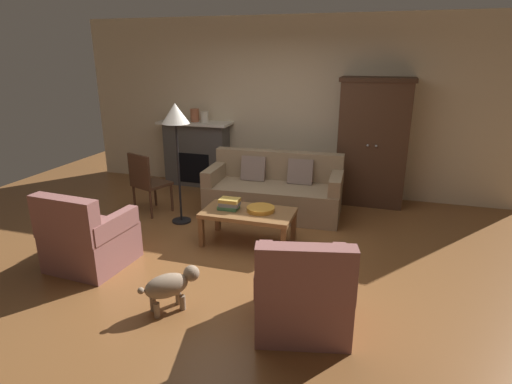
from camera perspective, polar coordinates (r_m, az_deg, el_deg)
name	(u,v)px	position (r m, az deg, el deg)	size (l,w,h in m)	color
ground_plane	(236,250)	(5.06, -2.70, -7.89)	(9.60, 9.60, 0.00)	brown
back_wall	(288,107)	(7.04, 4.32, 11.48)	(7.20, 0.10, 2.80)	beige
fireplace	(197,153)	(7.45, -8.02, 5.24)	(1.26, 0.48, 1.12)	#4C4947
armoire	(373,142)	(6.61, 15.54, 6.51)	(1.06, 0.57, 1.90)	#472D1E
couch	(274,192)	(6.10, 2.50, 0.01)	(1.95, 0.94, 0.86)	#937A5B
coffee_table	(248,215)	(5.10, -1.05, -3.16)	(1.10, 0.60, 0.42)	olive
fruit_bowl	(261,209)	(5.07, 0.64, -2.33)	(0.34, 0.34, 0.05)	orange
book_stack	(229,204)	(5.13, -3.63, -1.61)	(0.26, 0.19, 0.13)	#427A4C
mantel_vase_bronze	(175,115)	(7.49, -10.98, 10.22)	(0.12, 0.12, 0.20)	olive
mantel_vase_terracotta	(195,115)	(7.32, -8.31, 10.26)	(0.15, 0.15, 0.22)	#A86042
mantel_vase_cream	(204,117)	(7.24, -7.00, 10.09)	(0.14, 0.14, 0.18)	beige
armchair_near_left	(88,240)	(4.92, -21.85, -6.02)	(0.83, 0.82, 0.88)	#935B56
armchair_near_right	(303,294)	(3.64, 6.35, -13.63)	(0.92, 0.92, 0.88)	#935B56
side_chair_wooden	(147,180)	(6.20, -14.62, 1.60)	(0.57, 0.57, 0.90)	#472D1E
floor_lamp	(176,121)	(5.59, -10.84, 9.47)	(0.36, 0.36, 1.63)	black
dog	(170,285)	(3.96, -11.56, -12.29)	(0.45, 0.47, 0.39)	gray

